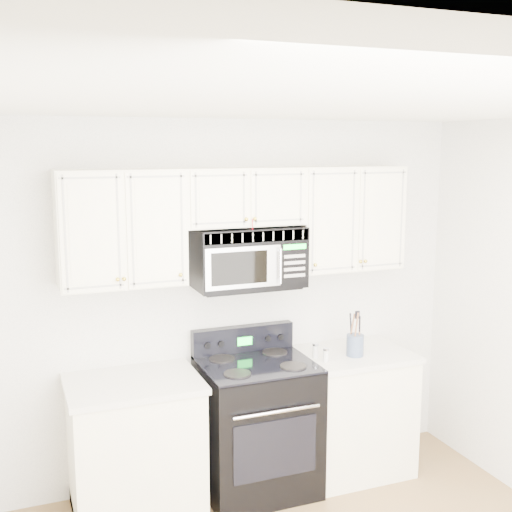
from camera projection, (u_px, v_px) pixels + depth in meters
name	position (u px, v px, depth m)	size (l,w,h in m)	color
room	(355.00, 384.00, 3.04)	(3.51, 3.51, 2.61)	brown
base_cabinet_left	(135.00, 452.00, 4.22)	(0.86, 0.65, 0.92)	silver
base_cabinet_right	(349.00, 415.00, 4.79)	(0.86, 0.65, 0.92)	silver
range	(257.00, 424.00, 4.51)	(0.77, 0.70, 1.12)	black
upper_cabinets	(241.00, 217.00, 4.39)	(2.44, 0.37, 0.75)	silver
microwave	(248.00, 257.00, 4.42)	(0.75, 0.43, 0.42)	black
utensil_crock	(355.00, 344.00, 4.62)	(0.12, 0.12, 0.33)	#455674
shaker_salt	(316.00, 350.00, 4.57)	(0.05, 0.05, 0.11)	#BDBDBD
shaker_pepper	(326.00, 355.00, 4.49)	(0.04, 0.04, 0.10)	#BDBDBD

